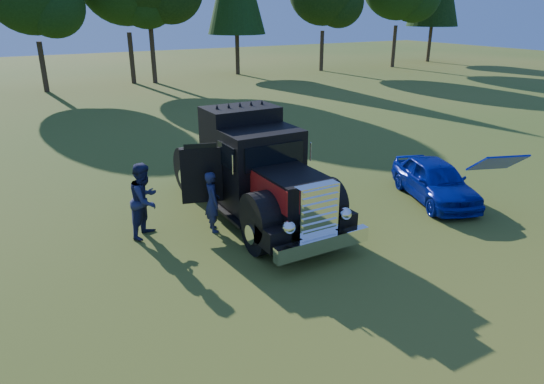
{
  "coord_description": "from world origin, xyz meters",
  "views": [
    {
      "loc": [
        -7.13,
        -8.59,
        5.62
      ],
      "look_at": [
        -1.16,
        1.97,
        0.99
      ],
      "focal_mm": 32.0,
      "sensor_mm": 36.0,
      "label": 1
    }
  ],
  "objects_px": {
    "spectator_near": "(212,202)",
    "spectator_far": "(145,200)",
    "hotrod_coupe": "(435,180)",
    "diamond_t_truck": "(255,173)"
  },
  "relations": [
    {
      "from": "spectator_near",
      "to": "spectator_far",
      "type": "bearing_deg",
      "value": 77.99
    },
    {
      "from": "hotrod_coupe",
      "to": "spectator_near",
      "type": "bearing_deg",
      "value": 168.99
    },
    {
      "from": "diamond_t_truck",
      "to": "spectator_far",
      "type": "height_order",
      "value": "diamond_t_truck"
    },
    {
      "from": "diamond_t_truck",
      "to": "spectator_near",
      "type": "distance_m",
      "value": 1.54
    },
    {
      "from": "spectator_near",
      "to": "spectator_far",
      "type": "height_order",
      "value": "spectator_far"
    },
    {
      "from": "diamond_t_truck",
      "to": "hotrod_coupe",
      "type": "bearing_deg",
      "value": -16.96
    },
    {
      "from": "spectator_near",
      "to": "spectator_far",
      "type": "distance_m",
      "value": 1.73
    },
    {
      "from": "diamond_t_truck",
      "to": "hotrod_coupe",
      "type": "xyz_separation_m",
      "value": [
        5.4,
        -1.65,
        -0.63
      ]
    },
    {
      "from": "diamond_t_truck",
      "to": "spectator_near",
      "type": "bearing_deg",
      "value": -167.57
    },
    {
      "from": "hotrod_coupe",
      "to": "spectator_far",
      "type": "bearing_deg",
      "value": 167.34
    }
  ]
}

